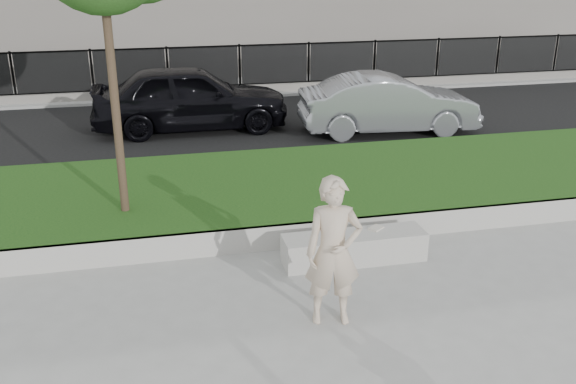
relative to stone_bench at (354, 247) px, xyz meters
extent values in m
plane|color=gray|center=(-1.50, -0.40, -0.22)|extent=(90.00, 90.00, 0.00)
cube|color=#0E390F|center=(-1.50, 2.60, -0.02)|extent=(34.00, 4.00, 0.40)
cube|color=#ACAAA1|center=(-1.50, 0.64, -0.02)|extent=(34.00, 0.08, 0.40)
cube|color=black|center=(-1.50, 8.10, -0.20)|extent=(34.00, 7.00, 0.04)
cube|color=gray|center=(-1.50, 12.60, -0.16)|extent=(34.00, 3.00, 0.12)
cube|color=slate|center=(-1.50, 11.60, 0.02)|extent=(32.00, 0.30, 0.24)
cube|color=black|center=(-1.50, 11.60, 0.65)|extent=(32.00, 0.04, 1.50)
cube|color=black|center=(-1.50, 11.60, 1.35)|extent=(32.00, 0.05, 0.05)
cube|color=black|center=(-1.50, 11.60, 0.15)|extent=(32.00, 0.05, 0.05)
cube|color=#ACAAA1|center=(0.00, 0.00, 0.00)|extent=(2.12, 0.53, 0.43)
imported|color=beige|center=(-0.78, -1.48, 0.73)|extent=(0.75, 0.56, 1.89)
cube|color=beige|center=(0.37, 0.11, 0.23)|extent=(0.26, 0.25, 0.02)
cylinder|color=#38281C|center=(-3.30, 1.78, 2.92)|extent=(0.13, 0.13, 5.48)
imported|color=black|center=(-1.73, 7.84, 0.65)|extent=(4.86, 1.98, 1.65)
imported|color=gray|center=(3.02, 6.50, 0.54)|extent=(4.47, 1.88, 1.43)
camera|label=1|loc=(-2.85, -8.13, 4.14)|focal=40.00mm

